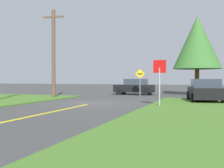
{
  "coord_description": "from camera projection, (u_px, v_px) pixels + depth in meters",
  "views": [
    {
      "loc": [
        7.24,
        -16.57,
        1.63
      ],
      "look_at": [
        -0.47,
        4.96,
        1.19
      ],
      "focal_mm": 43.72,
      "sensor_mm": 36.0,
      "label": 1
    }
  ],
  "objects": [
    {
      "name": "car_on_crossroad",
      "position": [
        205.0,
        91.0,
        19.1
      ],
      "size": [
        2.68,
        4.12,
        1.62
      ],
      "rotation": [
        0.0,
        0.0,
        1.74
      ],
      "color": "black",
      "rests_on": "ground"
    },
    {
      "name": "car_approaching_junction",
      "position": [
        135.0,
        87.0,
        28.0
      ],
      "size": [
        4.07,
        2.07,
        1.62
      ],
      "rotation": [
        0.0,
        0.0,
        3.17
      ],
      "color": "black",
      "rests_on": "ground"
    },
    {
      "name": "stop_sign",
      "position": [
        160.0,
        74.0,
        15.81
      ],
      "size": [
        0.74,
        0.09,
        2.72
      ],
      "rotation": [
        0.0,
        0.0,
        3.06
      ],
      "color": "#9EA0A8",
      "rests_on": "ground"
    },
    {
      "name": "utility_pole_mid",
      "position": [
        54.0,
        53.0,
        22.7
      ],
      "size": [
        1.8,
        0.34,
        7.37
      ],
      "color": "brown",
      "rests_on": "ground"
    },
    {
      "name": "direction_sign",
      "position": [
        140.0,
        79.0,
        25.01
      ],
      "size": [
        0.91,
        0.08,
        2.53
      ],
      "color": "slate",
      "rests_on": "ground"
    },
    {
      "name": "ground_plane",
      "position": [
        93.0,
        103.0,
        18.07
      ],
      "size": [
        120.0,
        120.0,
        0.0
      ],
      "primitive_type": "plane",
      "color": "#404040"
    },
    {
      "name": "lane_stripe_center",
      "position": [
        11.0,
        121.0,
        10.54
      ],
      "size": [
        0.2,
        14.0,
        0.01
      ],
      "primitive_type": "cube",
      "color": "yellow",
      "rests_on": "ground"
    },
    {
      "name": "oak_tree_left",
      "position": [
        197.0,
        43.0,
        26.96
      ],
      "size": [
        4.75,
        4.75,
        7.84
      ],
      "color": "brown",
      "rests_on": "ground"
    }
  ]
}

